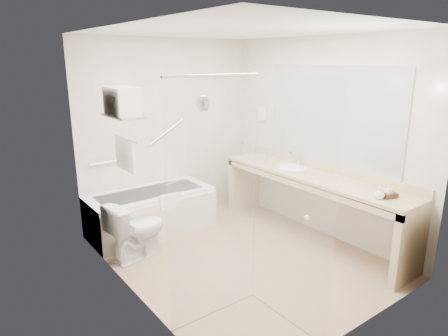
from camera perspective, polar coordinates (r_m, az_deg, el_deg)
floor at (r=4.77m, az=2.20°, el=-12.43°), size 3.20×3.20×0.00m
ceiling at (r=4.23m, az=2.57°, el=19.06°), size 2.60×3.20×0.10m
wall_back at (r=5.64m, az=-7.95°, el=5.26°), size 2.60×0.10×2.50m
wall_front at (r=3.30m, az=20.17°, el=-2.83°), size 2.60×0.10×2.50m
wall_left at (r=3.68m, az=-13.56°, el=-0.45°), size 0.10×3.20×2.50m
wall_right at (r=5.24m, az=13.53°, el=4.20°), size 0.10×3.20×2.50m
bathtub at (r=5.37m, az=-10.37°, el=-6.17°), size 1.60×0.73×0.59m
grab_bar_short at (r=5.29m, az=-16.65°, el=0.75°), size 0.40×0.03×0.03m
grab_bar_long at (r=5.58m, az=-8.20°, el=5.15°), size 0.53×0.03×0.33m
shower_enclosure at (r=3.32m, az=3.93°, el=-5.14°), size 0.96×0.91×2.11m
towel_shelf at (r=3.95m, az=-14.32°, el=8.03°), size 0.24×0.55×0.81m
vanity_counter at (r=5.09m, az=12.39°, el=-3.15°), size 0.55×2.70×0.95m
sink at (r=5.32m, az=9.48°, el=-0.18°), size 0.40×0.52×0.14m
faucet at (r=5.39m, az=10.61°, el=1.19°), size 0.03×0.03×0.14m
mirror at (r=5.09m, az=14.97°, el=7.22°), size 0.02×2.00×1.20m
hairdryer_unit at (r=5.89m, az=5.45°, el=7.73°), size 0.08×0.10×0.18m
toilet at (r=4.73m, az=-12.37°, el=-8.59°), size 0.74×0.49×0.67m
amenity_basket at (r=4.43m, az=22.52°, el=-3.61°), size 0.18×0.14×0.05m
soap_bottle_a at (r=4.43m, az=22.39°, el=-3.51°), size 0.08×0.14×0.06m
soap_bottle_b at (r=4.34m, az=21.32°, el=-3.53°), size 0.12×0.14×0.10m
water_bottle_left at (r=5.31m, az=9.40°, el=1.18°), size 0.06×0.06×0.21m
water_bottle_mid at (r=5.81m, az=2.71°, el=2.67°), size 0.07×0.07×0.22m
water_bottle_right at (r=5.39m, az=6.10°, el=1.34°), size 0.05×0.05×0.17m
drinking_glass_near at (r=5.71m, az=3.57°, el=1.78°), size 0.08×0.08×0.08m
drinking_glass_far at (r=5.17m, az=7.38°, el=0.31°), size 0.09×0.09×0.09m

